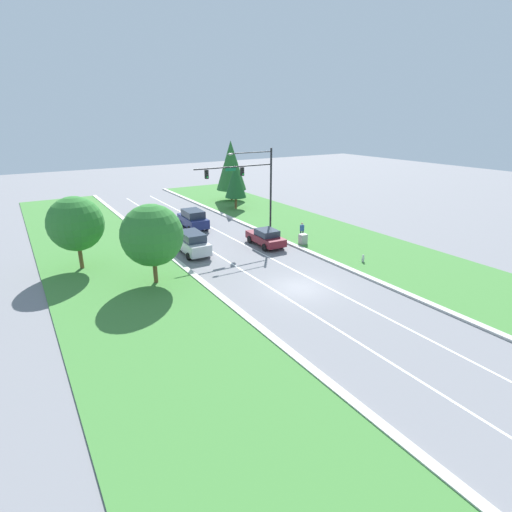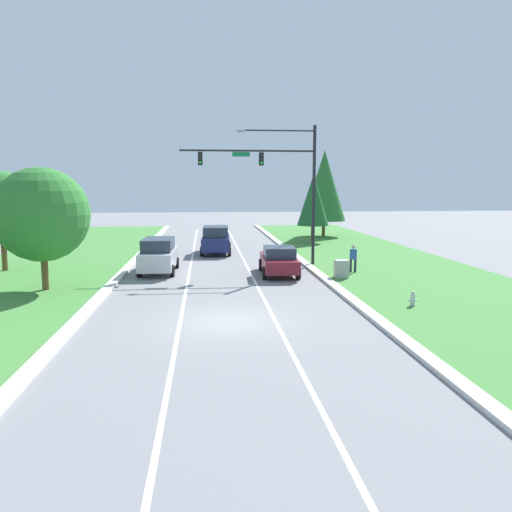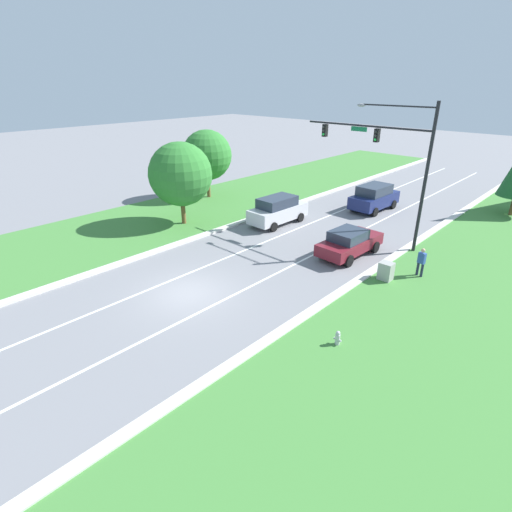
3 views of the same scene
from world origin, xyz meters
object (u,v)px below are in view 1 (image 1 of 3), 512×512
oak_near_left_tree (76,224)px  traffic_signal_mast (251,180)px  conifer_near_right_tree (231,165)px  conifer_far_right_tree (235,180)px  silver_suv (192,243)px  oak_far_left_tree (152,235)px  pedestrian (302,230)px  burgundy_sedan (266,237)px  navy_suv (193,219)px  utility_cabinet (303,239)px  fire_hydrant (363,259)px

oak_near_left_tree → traffic_signal_mast: bearing=1.9°
conifer_near_right_tree → oak_near_left_tree: bearing=-142.6°
traffic_signal_mast → conifer_far_right_tree: 13.39m
silver_suv → oak_far_left_tree: size_ratio=0.82×
pedestrian → oak_near_left_tree: oak_near_left_tree is taller
traffic_signal_mast → pedestrian: bearing=-38.8°
burgundy_sedan → conifer_near_right_tree: conifer_near_right_tree is taller
oak_far_left_tree → burgundy_sedan: bearing=15.6°
navy_suv → burgundy_sedan: bearing=-67.8°
traffic_signal_mast → utility_cabinet: 7.78m
traffic_signal_mast → silver_suv: size_ratio=1.81×
burgundy_sedan → conifer_far_right_tree: bearing=73.5°
oak_far_left_tree → utility_cabinet: bearing=6.4°
utility_cabinet → pedestrian: (1.16, 1.66, 0.41)m
traffic_signal_mast → silver_suv: traffic_signal_mast is taller
traffic_signal_mast → oak_far_left_tree: bearing=-151.9°
oak_near_left_tree → conifer_far_right_tree: bearing=30.8°
fire_hydrant → conifer_far_right_tree: bearing=88.0°
oak_near_left_tree → conifer_near_right_tree: bearing=37.4°
pedestrian → oak_far_left_tree: bearing=22.1°
pedestrian → conifer_far_right_tree: (0.94, 15.50, 2.92)m
conifer_far_right_tree → oak_near_left_tree: bearing=-149.2°
navy_suv → pedestrian: 12.30m
navy_suv → oak_far_left_tree: 15.67m
silver_suv → oak_far_left_tree: oak_far_left_tree is taller
utility_cabinet → traffic_signal_mast: bearing=120.3°
burgundy_sedan → oak_near_left_tree: 16.65m
conifer_far_right_tree → utility_cabinet: bearing=-97.0°
pedestrian → oak_near_left_tree: bearing=3.1°
conifer_far_right_tree → traffic_signal_mast: bearing=-112.0°
silver_suv → fire_hydrant: size_ratio=6.98×
silver_suv → navy_suv: navy_suv is taller
utility_cabinet → oak_far_left_tree: (-15.21, -1.70, 3.20)m
pedestrian → fire_hydrant: pedestrian is taller
burgundy_sedan → conifer_near_right_tree: size_ratio=0.55×
traffic_signal_mast → fire_hydrant: 13.44m
silver_suv → navy_suv: size_ratio=1.01×
pedestrian → fire_hydrant: 8.34m
utility_cabinet → pedestrian: pedestrian is taller
traffic_signal_mast → navy_suv: (-3.79, 6.27, -4.80)m
fire_hydrant → oak_near_left_tree: bearing=151.9°
traffic_signal_mast → conifer_far_right_tree: bearing=68.0°
silver_suv → pedestrian: 11.46m
utility_cabinet → pedestrian: bearing=55.1°
utility_cabinet → conifer_far_right_tree: 17.60m
silver_suv → conifer_far_right_tree: (12.29, 14.00, 2.81)m
navy_suv → conifer_far_right_tree: bearing=36.9°
traffic_signal_mast → burgundy_sedan: bearing=-96.6°
burgundy_sedan → oak_near_left_tree: bearing=172.9°
conifer_near_right_tree → traffic_signal_mast: bearing=-112.2°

